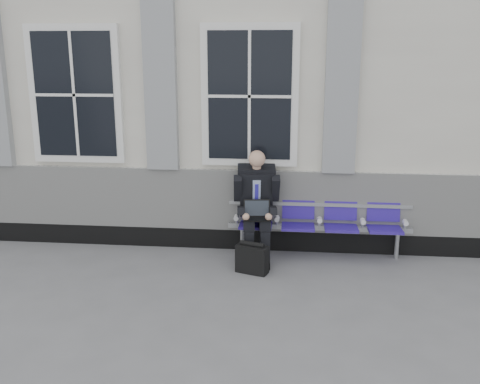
# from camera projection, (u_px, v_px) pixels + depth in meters

# --- Properties ---
(ground) EXTENTS (70.00, 70.00, 0.00)m
(ground) POSITION_uv_depth(u_px,v_px,m) (211.00, 290.00, 6.59)
(ground) COLOR slate
(ground) RESTS_ON ground
(station_building) EXTENTS (14.40, 4.40, 4.49)m
(station_building) POSITION_uv_depth(u_px,v_px,m) (238.00, 89.00, 9.37)
(station_building) COLOR silver
(station_building) RESTS_ON ground
(bench) EXTENTS (2.60, 0.47, 0.91)m
(bench) POSITION_uv_depth(u_px,v_px,m) (319.00, 218.00, 7.59)
(bench) COLOR #9EA0A3
(bench) RESTS_ON ground
(businessman) EXTENTS (0.67, 0.89, 1.54)m
(businessman) POSITION_uv_depth(u_px,v_px,m) (257.00, 201.00, 7.47)
(businessman) COLOR black
(businessman) RESTS_ON ground
(briefcase) EXTENTS (0.46, 0.31, 0.43)m
(briefcase) POSITION_uv_depth(u_px,v_px,m) (252.00, 258.00, 7.05)
(briefcase) COLOR black
(briefcase) RESTS_ON ground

